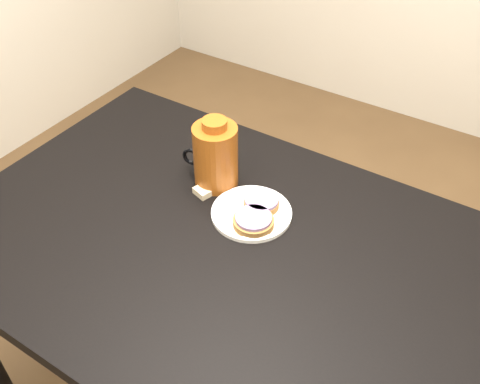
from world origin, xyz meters
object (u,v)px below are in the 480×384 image
Objects in this scene: bagel_front at (253,221)px; plate at (251,212)px; mug at (211,163)px; bagel_package at (216,155)px; bagel_back at (261,202)px; teabag_pouch at (202,192)px; table at (231,270)px.

plate is at bearing 127.41° from bagel_front.
bagel_package reaches higher than mug.
bagel_package is (0.03, -0.01, 0.04)m from mug.
bagel_back is at bearing -23.53° from mug.
bagel_package reaches higher than plate.
mug reaches higher than teabag_pouch.
bagel_back is 0.19m from mug.
mug is at bearing 167.95° from bagel_back.
bagel_front is at bearing -10.63° from teabag_pouch.
plate is at bearing 1.53° from teabag_pouch.
bagel_front is 0.18m from teabag_pouch.
plate is 1.02× the size of bagel_package.
plate is 0.04m from bagel_back.
teabag_pouch is (0.02, -0.07, -0.04)m from mug.
table is at bearing -87.41° from bagel_back.
bagel_front is (0.03, -0.04, 0.02)m from plate.
mug is at bearing 107.28° from teabag_pouch.
bagel_back is (0.01, 0.03, 0.02)m from plate.
bagel_package is at bearing 87.16° from teabag_pouch.
table is at bearing -81.88° from plate.
table is 0.30m from bagel_package.
bagel_back is 2.78× the size of teabag_pouch.
plate is 0.05m from bagel_front.
plate is 1.51× the size of mug.
bagel_back reaches higher than plate.
bagel_back reaches higher than teabag_pouch.
plate is at bearing 98.12° from table.
bagel_back is at bearing -9.82° from bagel_package.
table is 0.19m from bagel_back.
bagel_package is at bearing 158.52° from plate.
mug reaches higher than bagel_back.
mug is (-0.20, 0.11, 0.02)m from bagel_front.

